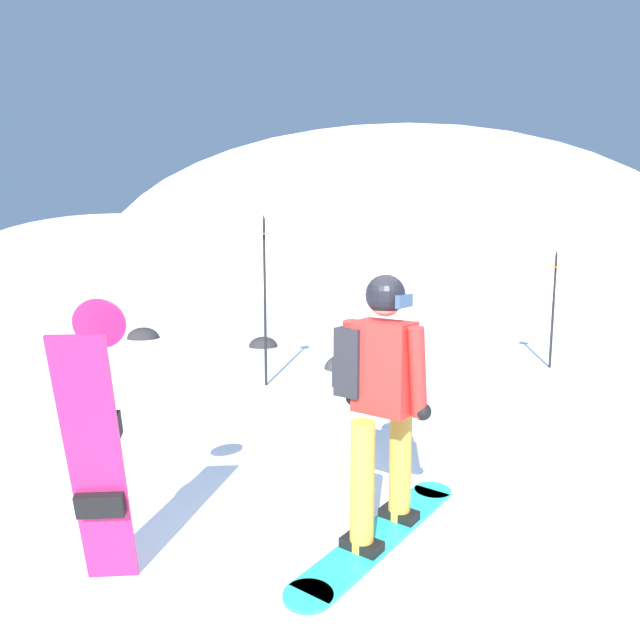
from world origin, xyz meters
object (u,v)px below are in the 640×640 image
Objects in this scene: snowboarder_main at (379,400)px; rock_small at (344,369)px; piste_marker_near at (265,290)px; spare_snowboard at (97,450)px; rock_dark at (263,347)px; piste_marker_far at (554,301)px; rock_mid at (143,338)px.

snowboarder_main reaches higher than rock_small.
piste_marker_near is (-0.80, 3.84, 0.36)m from snowboarder_main.
spare_snowboard is at bearing -163.50° from snowboarder_main.
snowboarder_main is at bearing -82.12° from rock_dark.
rock_dark is at bearing 155.52° from piste_marker_far.
piste_marker_far is (5.10, 5.01, 0.21)m from spare_snowboard.
piste_marker_far is at bearing -24.48° from rock_dark.
rock_mid is at bearing 156.24° from rock_dark.
piste_marker_near reaches higher than piste_marker_far.
rock_dark is 2.62m from rock_mid.
rock_small is (0.36, 4.71, -0.92)m from snowboarder_main.
rock_dark is 0.84× the size of rock_mid.
piste_marker_far is 3.31m from rock_small.
piste_marker_near reaches higher than snowboarder_main.
piste_marker_near is 4.33× the size of rock_dark.
piste_marker_near reaches higher than rock_small.
piste_marker_far is at bearing -24.23° from rock_mid.
spare_snowboard is 7.15m from piste_marker_far.
rock_small is at bearing -38.24° from rock_mid.
spare_snowboard reaches higher than rock_small.
snowboarder_main is 5.73m from piste_marker_far.
rock_dark is at bearing -23.76° from rock_mid.
rock_dark is 2.23m from rock_small.
piste_marker_near is at bearing 79.52° from spare_snowboard.
rock_mid is 1.02× the size of rock_small.
snowboarder_main is 2.76× the size of rock_mid.
piste_marker_far is 2.93× the size of rock_small.
piste_marker_near is at bearing 101.79° from snowboarder_main.
snowboarder_main reaches higher than rock_dark.
rock_small is at bearing -55.32° from rock_dark.
piste_marker_near is at bearing -56.34° from rock_mid.
snowboarder_main is at bearing -94.43° from rock_small.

